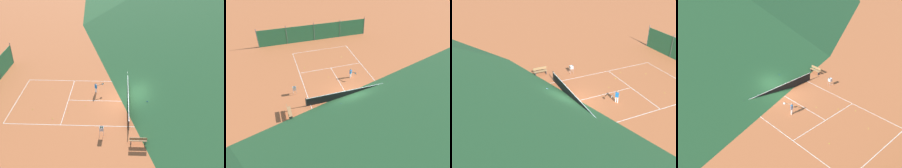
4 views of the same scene
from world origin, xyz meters
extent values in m
plane|color=#B25B33|center=(0.00, 0.00, 0.00)|extent=(600.00, 600.00, 0.00)
cube|color=white|center=(0.00, -11.90, 0.00)|extent=(8.25, 0.05, 0.01)
cube|color=white|center=(-4.10, 0.00, 0.00)|extent=(0.05, 23.85, 0.01)
cube|color=white|center=(4.10, 0.00, 0.00)|extent=(0.05, 23.85, 0.01)
cube|color=white|center=(0.00, 6.40, 0.00)|extent=(8.20, 0.05, 0.01)
cube|color=white|center=(0.00, -6.40, 0.00)|extent=(8.20, 0.05, 0.01)
cube|color=white|center=(0.00, 0.00, 0.00)|extent=(0.05, 12.80, 0.01)
cylinder|color=#2D2D2D|center=(-4.55, 0.00, 0.53)|extent=(0.08, 0.08, 1.06)
cylinder|color=#2D2D2D|center=(4.55, 0.00, 0.53)|extent=(0.08, 0.08, 1.06)
cube|color=black|center=(0.00, 0.00, 0.46)|extent=(9.10, 0.02, 0.91)
cube|color=white|center=(0.00, 0.00, 0.93)|extent=(9.10, 0.04, 0.06)
cylinder|color=#59595E|center=(-8.60, -15.50, 1.45)|extent=(0.08, 0.08, 2.90)
cylinder|color=white|center=(-1.71, -3.61, 0.28)|extent=(0.10, 0.10, 0.57)
cylinder|color=white|center=(-1.55, -3.51, 0.28)|extent=(0.10, 0.10, 0.57)
cube|color=blue|center=(-1.63, -3.56, 0.79)|extent=(0.32, 0.28, 0.44)
sphere|color=#A37556|center=(-1.63, -3.56, 1.12)|extent=(0.17, 0.17, 0.17)
cylinder|color=#A37556|center=(-1.77, -3.66, 0.79)|extent=(0.06, 0.06, 0.44)
cylinder|color=#A37556|center=(-1.60, -3.28, 0.96)|extent=(0.29, 0.40, 0.06)
cylinder|color=black|center=(-1.78, -3.02, 0.96)|extent=(0.13, 0.18, 0.03)
torus|color=black|center=(-1.91, -2.81, 0.96)|extent=(0.17, 0.25, 0.28)
cylinder|color=silver|center=(-1.91, -2.81, 0.96)|extent=(0.14, 0.21, 0.25)
cylinder|color=#23284C|center=(2.04, 2.51, 0.29)|extent=(0.10, 0.10, 0.58)
cylinder|color=#23284C|center=(1.87, 2.58, 0.29)|extent=(0.10, 0.10, 0.58)
cube|color=#239E5B|center=(1.95, 2.55, 0.80)|extent=(0.32, 0.25, 0.45)
sphere|color=beige|center=(1.95, 2.55, 1.14)|extent=(0.18, 0.18, 0.18)
cylinder|color=beige|center=(2.12, 2.48, 0.80)|extent=(0.07, 0.07, 0.45)
cylinder|color=beige|center=(1.70, 2.41, 0.98)|extent=(0.23, 0.44, 0.07)
cylinder|color=black|center=(1.58, 2.11, 0.98)|extent=(0.11, 0.20, 0.03)
torus|color=#1E4CB2|center=(1.48, 1.89, 0.98)|extent=(0.13, 0.27, 0.28)
cylinder|color=silver|center=(1.48, 1.89, 0.98)|extent=(0.10, 0.23, 0.25)
cylinder|color=black|center=(1.56, 7.01, 0.28)|extent=(0.10, 0.10, 0.56)
cylinder|color=black|center=(1.38, 6.98, 0.28)|extent=(0.10, 0.10, 0.56)
cube|color=red|center=(1.47, 7.00, 0.78)|extent=(0.29, 0.19, 0.44)
sphere|color=beige|center=(1.47, 7.00, 1.11)|extent=(0.17, 0.17, 0.17)
cylinder|color=beige|center=(1.64, 7.02, 0.78)|extent=(0.06, 0.06, 0.44)
cylinder|color=beige|center=(1.34, 6.75, 0.95)|extent=(0.13, 0.44, 0.06)
cylinder|color=black|center=(1.38, 6.44, 0.95)|extent=(0.06, 0.20, 0.03)
torus|color=red|center=(1.42, 6.20, 0.95)|extent=(0.06, 0.28, 0.28)
cylinder|color=silver|center=(1.42, 6.20, 0.95)|extent=(0.04, 0.25, 0.25)
sphere|color=#CCE033|center=(-0.34, 1.61, 0.03)|extent=(0.07, 0.07, 0.07)
sphere|color=#CCE033|center=(2.22, -6.09, 0.03)|extent=(0.07, 0.07, 0.07)
sphere|color=#CCE033|center=(-2.17, -8.66, 0.03)|extent=(0.07, 0.07, 0.07)
sphere|color=#CCE033|center=(1.82, -9.74, 0.03)|extent=(0.07, 0.07, 0.07)
sphere|color=#CCE033|center=(0.92, -4.43, 0.03)|extent=(0.07, 0.07, 0.07)
sphere|color=#CCE033|center=(-2.24, 8.53, 0.03)|extent=(0.07, 0.07, 0.07)
sphere|color=#CCE033|center=(3.24, -7.38, 0.03)|extent=(0.07, 0.07, 0.07)
cylinder|color=#B7B7BC|center=(5.13, -2.60, 0.28)|extent=(0.02, 0.02, 0.55)
cylinder|color=#B7B7BC|center=(5.47, -2.60, 0.28)|extent=(0.02, 0.02, 0.55)
cylinder|color=#B7B7BC|center=(5.13, -2.26, 0.28)|extent=(0.02, 0.02, 0.55)
cylinder|color=#B7B7BC|center=(5.47, -2.26, 0.28)|extent=(0.02, 0.02, 0.55)
cube|color=#B7B7BC|center=(5.30, -2.43, 0.56)|extent=(0.34, 0.34, 0.02)
cube|color=#B7B7BC|center=(5.30, -2.60, 0.72)|extent=(0.34, 0.02, 0.34)
cube|color=#B7B7BC|center=(5.30, -2.26, 0.72)|extent=(0.34, 0.02, 0.34)
cube|color=#B7B7BC|center=(5.13, -2.43, 0.72)|extent=(0.02, 0.34, 0.34)
cube|color=#B7B7BC|center=(5.47, -2.43, 0.72)|extent=(0.02, 0.34, 0.34)
sphere|color=#CCE033|center=(5.26, -2.41, 0.60)|extent=(0.07, 0.07, 0.07)
sphere|color=#CCE033|center=(5.25, -2.50, 0.60)|extent=(0.07, 0.07, 0.07)
sphere|color=#CCE033|center=(5.31, -2.32, 0.60)|extent=(0.07, 0.07, 0.07)
sphere|color=#CCE033|center=(5.25, -2.55, 0.60)|extent=(0.07, 0.07, 0.07)
sphere|color=#CCE033|center=(5.18, -2.41, 0.60)|extent=(0.07, 0.07, 0.07)
sphere|color=#CCE033|center=(5.22, -2.52, 0.60)|extent=(0.07, 0.07, 0.07)
sphere|color=#CCE033|center=(5.28, -2.33, 0.66)|extent=(0.07, 0.07, 0.07)
sphere|color=#CCE033|center=(5.29, -2.56, 0.66)|extent=(0.07, 0.07, 0.07)
sphere|color=#CCE033|center=(5.31, -2.48, 0.66)|extent=(0.07, 0.07, 0.07)
sphere|color=#CCE033|center=(5.37, -2.50, 0.66)|extent=(0.07, 0.07, 0.07)
sphere|color=#CCE033|center=(5.31, -2.47, 0.66)|extent=(0.07, 0.07, 0.07)
sphere|color=#CCE033|center=(5.35, -2.39, 0.66)|extent=(0.07, 0.07, 0.07)
sphere|color=#CCE033|center=(5.42, -2.49, 0.71)|extent=(0.07, 0.07, 0.07)
sphere|color=#CCE033|center=(5.18, -2.49, 0.71)|extent=(0.07, 0.07, 0.07)
cube|color=olive|center=(6.30, 0.76, 0.44)|extent=(0.36, 1.50, 0.05)
cube|color=olive|center=(6.46, 0.76, 0.70)|extent=(0.04, 1.50, 0.28)
cube|color=#333338|center=(6.30, 0.16, 0.22)|extent=(0.32, 0.06, 0.44)
cube|color=#333338|center=(6.30, 1.36, 0.22)|extent=(0.32, 0.06, 0.44)
camera|label=1|loc=(22.95, -0.82, 16.12)|focal=42.00mm
camera|label=2|loc=(6.77, 16.88, 14.71)|focal=35.00mm
camera|label=3|loc=(-17.66, 8.82, 12.74)|focal=42.00mm
camera|label=4|loc=(-15.43, -18.45, 14.65)|focal=42.00mm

